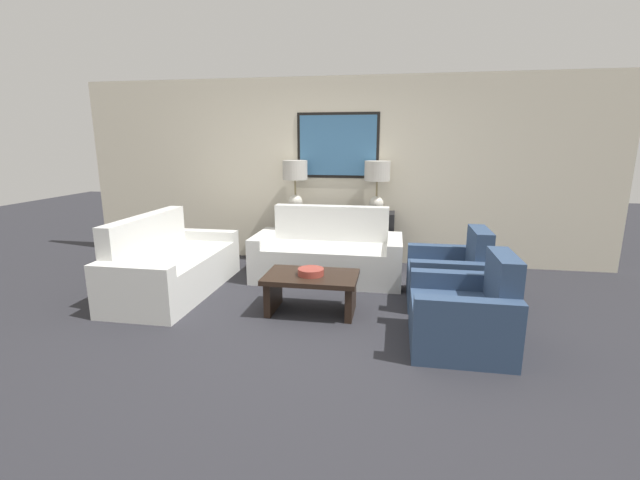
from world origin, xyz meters
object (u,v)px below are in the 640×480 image
(table_lamp_right, at_px, (377,178))
(decorative_bowl, at_px, (311,272))
(table_lamp_left, at_px, (295,177))
(couch_by_back_wall, at_px, (328,256))
(coffee_table, at_px, (311,285))
(console_table, at_px, (335,238))
(couch_by_side, at_px, (172,267))
(armchair_near_back_wall, at_px, (450,278))
(armchair_near_camera, at_px, (464,316))

(table_lamp_right, bearing_deg, decorative_bowl, -107.14)
(table_lamp_left, bearing_deg, couch_by_back_wall, -48.57)
(coffee_table, bearing_deg, console_table, 90.34)
(table_lamp_left, relative_size, decorative_bowl, 2.64)
(couch_by_back_wall, bearing_deg, console_table, 90.00)
(couch_by_back_wall, xyz_separation_m, couch_by_side, (-1.74, -0.84, 0.00))
(table_lamp_left, relative_size, armchair_near_back_wall, 0.82)
(coffee_table, bearing_deg, table_lamp_left, 107.84)
(table_lamp_right, height_order, coffee_table, table_lamp_right)
(coffee_table, relative_size, armchair_near_back_wall, 1.10)
(coffee_table, bearing_deg, couch_by_back_wall, 90.52)
(armchair_near_camera, bearing_deg, armchair_near_back_wall, 90.00)
(armchair_near_camera, bearing_deg, decorative_bowl, 160.47)
(table_lamp_right, bearing_deg, coffee_table, -107.23)
(armchair_near_camera, bearing_deg, couch_by_side, 164.85)
(table_lamp_right, xyz_separation_m, coffee_table, (-0.57, -1.84, -0.97))
(table_lamp_left, distance_m, table_lamp_right, 1.16)
(coffee_table, bearing_deg, table_lamp_right, 72.77)
(table_lamp_left, bearing_deg, table_lamp_right, 0.00)
(armchair_near_camera, bearing_deg, table_lamp_left, 130.82)
(couch_by_side, bearing_deg, console_table, 40.72)
(console_table, bearing_deg, armchair_near_back_wall, -41.77)
(console_table, bearing_deg, table_lamp_left, 180.00)
(table_lamp_left, distance_m, armchair_near_back_wall, 2.62)
(armchair_near_back_wall, height_order, armchair_near_camera, same)
(armchair_near_back_wall, bearing_deg, table_lamp_right, 124.05)
(armchair_near_back_wall, bearing_deg, couch_by_side, -176.59)
(console_table, bearing_deg, decorative_bowl, -89.71)
(couch_by_back_wall, bearing_deg, couch_by_side, -154.22)
(table_lamp_left, relative_size, coffee_table, 0.74)
(table_lamp_right, bearing_deg, console_table, 180.00)
(coffee_table, distance_m, armchair_near_back_wall, 1.55)
(console_table, distance_m, decorative_bowl, 1.85)
(couch_by_back_wall, distance_m, armchair_near_camera, 2.25)
(console_table, xyz_separation_m, coffee_table, (0.01, -1.84, -0.10))
(console_table, relative_size, armchair_near_camera, 1.93)
(console_table, bearing_deg, couch_by_back_wall, -90.00)
(couch_by_side, distance_m, decorative_bowl, 1.79)
(couch_by_side, relative_size, coffee_table, 1.98)
(couch_by_side, xyz_separation_m, armchair_near_back_wall, (3.21, 0.19, -0.02))
(console_table, relative_size, coffee_table, 1.76)
(decorative_bowl, height_order, armchair_near_camera, armchair_near_camera)
(couch_by_side, distance_m, armchair_near_back_wall, 3.22)
(console_table, xyz_separation_m, table_lamp_right, (0.58, 0.00, 0.87))
(console_table, xyz_separation_m, armchair_near_back_wall, (1.47, -1.31, -0.11))
(decorative_bowl, distance_m, armchair_near_back_wall, 1.56)
(couch_by_back_wall, xyz_separation_m, decorative_bowl, (0.01, -1.20, 0.14))
(table_lamp_left, xyz_separation_m, armchair_near_back_wall, (2.05, -1.31, -0.98))
(couch_by_side, relative_size, armchair_near_camera, 2.18)
(table_lamp_right, height_order, decorative_bowl, table_lamp_right)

